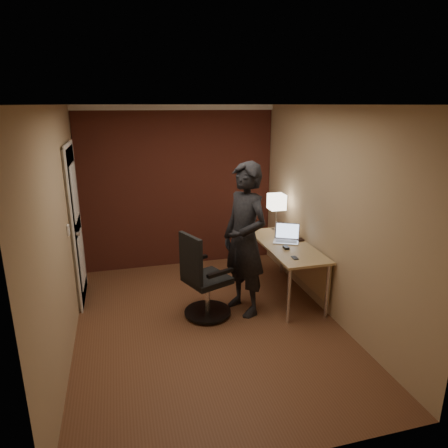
% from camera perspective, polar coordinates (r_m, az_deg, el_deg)
% --- Properties ---
extents(room, '(4.00, 4.00, 4.00)m').
position_cam_1_polar(room, '(5.80, -8.53, 5.28)').
color(room, brown).
rests_on(room, ground).
extents(desk, '(0.60, 1.50, 0.73)m').
position_cam_1_polar(desk, '(5.41, 9.55, -4.09)').
color(desk, tan).
rests_on(desk, ground).
extents(desk_lamp, '(0.22, 0.22, 0.54)m').
position_cam_1_polar(desk_lamp, '(5.81, 7.53, 3.10)').
color(desk_lamp, silver).
rests_on(desk_lamp, desk).
extents(laptop, '(0.41, 0.38, 0.23)m').
position_cam_1_polar(laptop, '(5.45, 8.93, -1.76)').
color(laptop, silver).
rests_on(laptop, desk).
extents(mouse, '(0.06, 0.10, 0.03)m').
position_cam_1_polar(mouse, '(5.17, 8.85, -3.34)').
color(mouse, black).
rests_on(mouse, desk).
extents(phone, '(0.07, 0.12, 0.01)m').
position_cam_1_polar(phone, '(4.88, 10.09, -4.78)').
color(phone, black).
rests_on(phone, desk).
extents(wallet, '(0.09, 0.11, 0.02)m').
position_cam_1_polar(wallet, '(5.51, 10.76, -2.20)').
color(wallet, black).
rests_on(wallet, desk).
extents(office_chair, '(0.62, 0.67, 1.05)m').
position_cam_1_polar(office_chair, '(4.83, -3.08, -8.23)').
color(office_chair, black).
rests_on(office_chair, ground).
extents(person, '(0.67, 0.80, 1.88)m').
position_cam_1_polar(person, '(4.80, 3.00, -2.28)').
color(person, black).
rests_on(person, ground).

